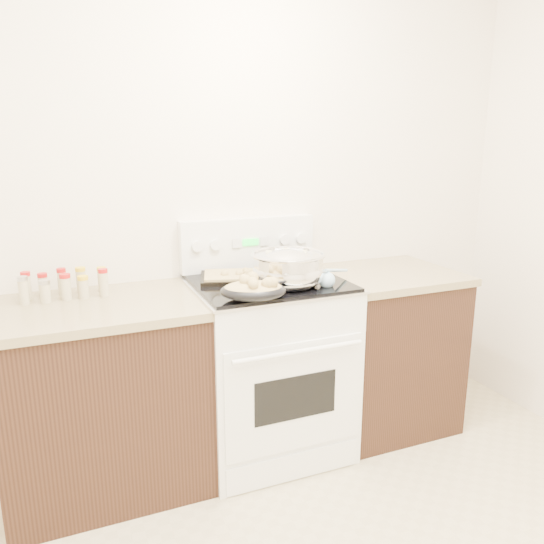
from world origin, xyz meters
name	(u,v)px	position (x,y,z in m)	size (l,w,h in m)	color
room_shell	(369,108)	(0.00, 0.00, 1.70)	(4.10, 3.60, 2.75)	white
counter_left	(105,396)	(-0.48, 1.43, 0.46)	(0.93, 0.67, 0.92)	black
counter_right	(384,348)	(1.08, 1.43, 0.46)	(0.73, 0.67, 0.92)	black
kitchen_range	(268,363)	(0.35, 1.42, 0.49)	(0.78, 0.73, 1.22)	white
mixing_bowl	(288,269)	(0.41, 1.30, 1.03)	(0.37, 0.37, 0.21)	silver
roasting_pan	(254,289)	(0.17, 1.14, 0.99)	(0.34, 0.29, 0.12)	black
baking_sheet	(239,276)	(0.22, 1.50, 0.96)	(0.44, 0.36, 0.06)	black
wooden_spoon	(282,283)	(0.38, 1.32, 0.95)	(0.19, 0.20, 0.04)	#B17D50
blue_ladle	(328,279)	(0.58, 1.22, 0.98)	(0.24, 0.19, 0.10)	#9CC9E9
spice_jars	(64,285)	(-0.61, 1.58, 0.98)	(0.39, 0.15, 0.13)	#BFB28C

